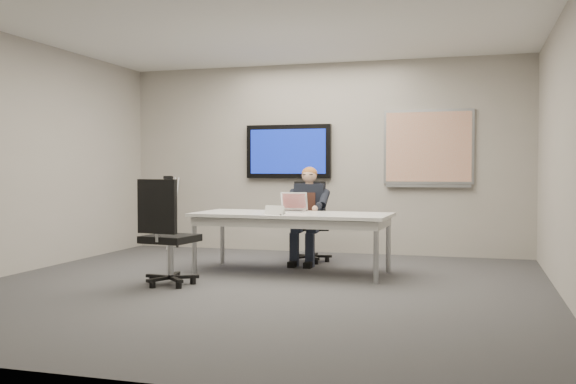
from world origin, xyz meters
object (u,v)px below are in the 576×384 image
(conference_table, at_px, (292,220))
(seated_person, at_px, (307,225))
(office_chair_far, at_px, (310,237))
(office_chair_near, at_px, (168,252))
(laptop, at_px, (292,207))

(conference_table, height_order, seated_person, seated_person)
(office_chair_far, relative_size, office_chair_near, 0.95)
(office_chair_near, bearing_deg, laptop, -116.92)
(office_chair_far, bearing_deg, conference_table, -104.29)
(conference_table, bearing_deg, seated_person, 92.91)
(office_chair_far, bearing_deg, seated_person, -102.83)
(conference_table, distance_m, office_chair_far, 1.03)
(conference_table, bearing_deg, office_chair_near, -129.43)
(conference_table, relative_size, laptop, 6.89)
(seated_person, bearing_deg, office_chair_far, 88.28)
(office_chair_far, height_order, office_chair_near, office_chair_near)
(office_chair_near, distance_m, laptop, 1.77)
(laptop, bearing_deg, seated_person, 81.11)
(office_chair_near, xyz_separation_m, seated_person, (1.02, 1.92, 0.16))
(seated_person, relative_size, laptop, 3.72)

